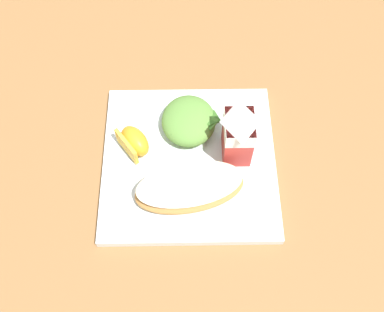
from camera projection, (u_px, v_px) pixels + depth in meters
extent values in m
plane|color=olive|center=(192.00, 163.00, 0.74)|extent=(3.00, 3.00, 0.00)
cube|color=silver|center=(192.00, 161.00, 0.73)|extent=(0.28, 0.28, 0.02)
ellipsoid|color=#B77F42|center=(190.00, 189.00, 0.68)|extent=(0.11, 0.18, 0.03)
ellipsoid|color=brown|center=(190.00, 186.00, 0.67)|extent=(0.10, 0.17, 0.01)
ellipsoid|color=beige|center=(190.00, 184.00, 0.67)|extent=(0.10, 0.17, 0.01)
ellipsoid|color=#5B8E3D|center=(192.00, 121.00, 0.74)|extent=(0.10, 0.09, 0.04)
cube|color=#4C8433|center=(189.00, 124.00, 0.72)|extent=(0.03, 0.04, 0.01)
cube|color=#5B8E3D|center=(186.00, 122.00, 0.72)|extent=(0.04, 0.04, 0.01)
cube|color=#4C8433|center=(211.00, 122.00, 0.72)|extent=(0.04, 0.04, 0.02)
cube|color=#5B8E3D|center=(183.00, 111.00, 0.74)|extent=(0.03, 0.03, 0.01)
cube|color=#3D7028|center=(214.00, 118.00, 0.73)|extent=(0.04, 0.03, 0.01)
cube|color=#336023|center=(184.00, 129.00, 0.72)|extent=(0.04, 0.03, 0.01)
cube|color=#B7332D|center=(241.00, 137.00, 0.69)|extent=(0.06, 0.04, 0.09)
cube|color=white|center=(243.00, 127.00, 0.66)|extent=(0.06, 0.04, 0.03)
pyramid|color=white|center=(244.00, 118.00, 0.64)|extent=(0.06, 0.04, 0.02)
ellipsoid|color=orange|center=(138.00, 141.00, 0.72)|extent=(0.07, 0.06, 0.04)
cube|color=gold|center=(130.00, 146.00, 0.71)|extent=(0.05, 0.04, 0.03)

